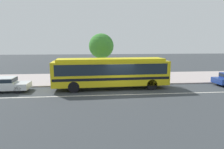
{
  "coord_description": "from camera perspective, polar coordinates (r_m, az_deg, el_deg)",
  "views": [
    {
      "loc": [
        -2.58,
        -17.05,
        4.36
      ],
      "look_at": [
        -0.6,
        2.03,
        1.3
      ],
      "focal_mm": 32.07,
      "sensor_mm": 36.0,
      "label": 1
    }
  ],
  "objects": [
    {
      "name": "sedan_behind_bus",
      "position": [
        20.45,
        -29.01,
        -2.33
      ],
      "size": [
        4.65,
        1.93,
        1.29
      ],
      "color": "silver",
      "rests_on": "ground_plane"
    },
    {
      "name": "street_tree_near_stop",
      "position": [
        23.34,
        -3.07,
        8.07
      ],
      "size": [
        2.87,
        2.87,
        5.3
      ],
      "color": "brown",
      "rests_on": "sidewalk_slab"
    },
    {
      "name": "ground_plane",
      "position": [
        17.78,
        2.61,
        -5.14
      ],
      "size": [
        120.0,
        120.0,
        0.0
      ],
      "primitive_type": "plane",
      "color": "#35393D"
    },
    {
      "name": "transit_bus",
      "position": [
        18.92,
        -0.25,
        0.93
      ],
      "size": [
        10.9,
        2.86,
        2.9
      ],
      "color": "gold",
      "rests_on": "ground_plane"
    },
    {
      "name": "lane_stripe_center",
      "position": [
        17.02,
        3.01,
        -5.78
      ],
      "size": [
        56.0,
        0.16,
        0.01
      ],
      "primitive_type": "cube",
      "color": "silver",
      "rests_on": "ground_plane"
    },
    {
      "name": "sidewalk_slab",
      "position": [
        24.51,
        0.22,
        -1.04
      ],
      "size": [
        60.0,
        8.0,
        0.12
      ],
      "primitive_type": "cube",
      "color": "#A49896",
      "rests_on": "ground_plane"
    },
    {
      "name": "bus_stop_sign",
      "position": [
        21.83,
        13.21,
        1.78
      ],
      "size": [
        0.14,
        0.44,
        2.43
      ],
      "color": "gray",
      "rests_on": "sidewalk_slab"
    },
    {
      "name": "pedestrian_waiting_near_sign",
      "position": [
        21.85,
        -0.1,
        0.41
      ],
      "size": [
        0.41,
        0.41,
        1.64
      ],
      "color": "#273240",
      "rests_on": "sidewalk_slab"
    }
  ]
}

